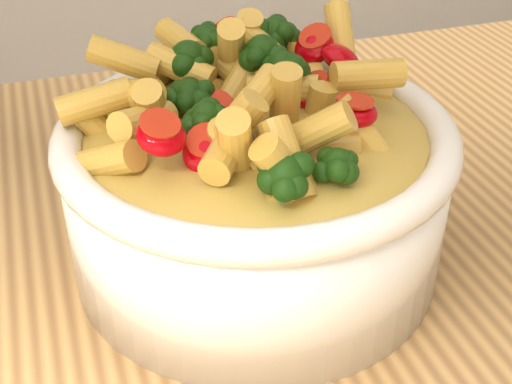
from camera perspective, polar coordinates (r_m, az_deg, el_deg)
name	(u,v)px	position (r m, az deg, el deg)	size (l,w,h in m)	color
serving_bowl	(256,190)	(0.43, 0.00, 0.14)	(0.23, 0.23, 0.10)	white
pasta_salad	(256,97)	(0.40, 0.00, 7.62)	(0.18, 0.18, 0.04)	#EDB64B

